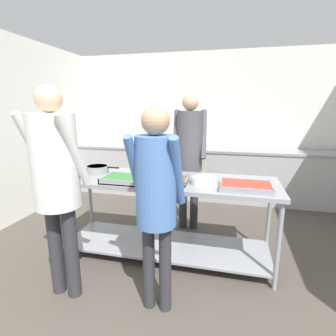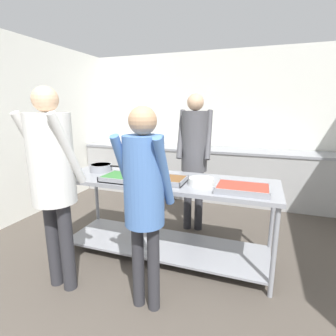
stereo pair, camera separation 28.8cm
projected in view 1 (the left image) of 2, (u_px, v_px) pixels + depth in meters
wall_rear at (203, 124)px, 5.04m from camera, size 5.06×0.06×2.65m
wall_left at (2, 132)px, 3.57m from camera, size 0.06×4.47×2.65m
back_counter at (200, 172)px, 4.89m from camera, size 4.90×0.65×0.92m
serving_counter at (166, 204)px, 2.88m from camera, size 2.34×0.77×0.90m
sauce_pan at (97, 169)px, 3.07m from camera, size 0.41×0.27×0.08m
serving_tray_roast at (126, 179)px, 2.72m from camera, size 0.45×0.33×0.05m
serving_tray_greens at (169, 180)px, 2.68m from camera, size 0.37×0.31×0.05m
plate_stack at (204, 181)px, 2.62m from camera, size 0.26×0.26×0.07m
serving_tray_vegetables at (246, 186)px, 2.47m from camera, size 0.47×0.34×0.05m
guest_serving_left at (156, 190)px, 1.99m from camera, size 0.41×0.32×1.66m
guest_serving_right at (56, 173)px, 2.14m from camera, size 0.49×0.38×1.82m
cook_behind_counter at (190, 147)px, 3.43m from camera, size 0.47×0.39×1.82m
water_bottle at (187, 140)px, 4.85m from camera, size 0.07×0.07×0.30m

